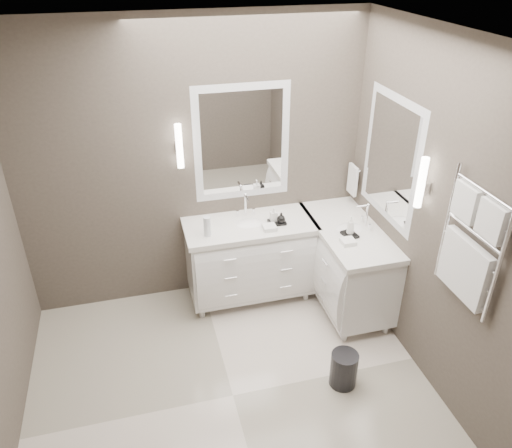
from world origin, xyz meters
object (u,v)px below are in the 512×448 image
object	(u,v)px
vanity_right	(346,261)
towel_ladder	(469,249)
vanity_back	(250,255)
waste_bin	(344,369)

from	to	relation	value
vanity_right	towel_ladder	bearing A→B (deg)	-80.16
vanity_back	waste_bin	size ratio (longest dim) A/B	4.00
vanity_back	waste_bin	world-z (taller)	vanity_back
vanity_right	towel_ladder	size ratio (longest dim) A/B	1.38
vanity_back	waste_bin	xyz separation A→B (m)	(0.45, -1.32, -0.33)
vanity_back	towel_ladder	bearing A→B (deg)	-55.90
vanity_back	towel_ladder	distance (m)	2.16
vanity_back	towel_ladder	world-z (taller)	towel_ladder
towel_ladder	waste_bin	size ratio (longest dim) A/B	2.91
vanity_back	waste_bin	bearing A→B (deg)	-71.22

